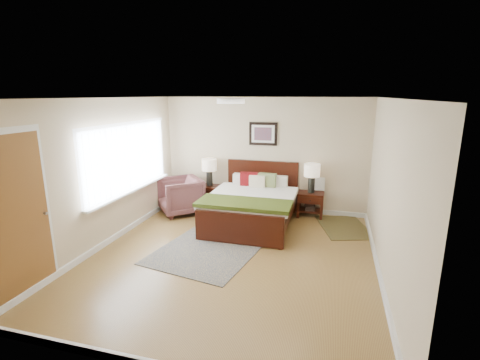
# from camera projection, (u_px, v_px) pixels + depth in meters

# --- Properties ---
(floor) EXTENTS (5.00, 5.00, 0.00)m
(floor) POSITION_uv_depth(u_px,v_px,m) (232.00, 256.00, 5.62)
(floor) COLOR olive
(floor) RESTS_ON ground
(back_wall) EXTENTS (4.50, 0.04, 2.50)m
(back_wall) POSITION_uv_depth(u_px,v_px,m) (264.00, 155.00, 7.67)
(back_wall) COLOR #BFAF8B
(back_wall) RESTS_ON ground
(front_wall) EXTENTS (4.50, 0.04, 2.50)m
(front_wall) POSITION_uv_depth(u_px,v_px,m) (148.00, 250.00, 2.98)
(front_wall) COLOR #BFAF8B
(front_wall) RESTS_ON ground
(left_wall) EXTENTS (0.04, 5.00, 2.50)m
(left_wall) POSITION_uv_depth(u_px,v_px,m) (105.00, 173.00, 5.90)
(left_wall) COLOR #BFAF8B
(left_wall) RESTS_ON ground
(right_wall) EXTENTS (0.04, 5.00, 2.50)m
(right_wall) POSITION_uv_depth(u_px,v_px,m) (389.00, 192.00, 4.75)
(right_wall) COLOR #BFAF8B
(right_wall) RESTS_ON ground
(ceiling) EXTENTS (4.50, 5.00, 0.02)m
(ceiling) POSITION_uv_depth(u_px,v_px,m) (231.00, 98.00, 5.02)
(ceiling) COLOR white
(ceiling) RESTS_ON back_wall
(window) EXTENTS (0.11, 2.72, 1.32)m
(window) POSITION_uv_depth(u_px,v_px,m) (130.00, 159.00, 6.51)
(window) COLOR silver
(window) RESTS_ON left_wall
(door) EXTENTS (0.06, 1.00, 2.18)m
(door) POSITION_uv_depth(u_px,v_px,m) (19.00, 217.00, 4.30)
(door) COLOR silver
(door) RESTS_ON ground
(ceil_fixture) EXTENTS (0.44, 0.44, 0.08)m
(ceil_fixture) POSITION_uv_depth(u_px,v_px,m) (231.00, 101.00, 5.03)
(ceil_fixture) COLOR white
(ceil_fixture) RESTS_ON ceiling
(bed) EXTENTS (1.70, 2.06, 1.11)m
(bed) POSITION_uv_depth(u_px,v_px,m) (252.00, 200.00, 6.90)
(bed) COLOR #321207
(bed) RESTS_ON ground
(wall_art) EXTENTS (0.62, 0.05, 0.50)m
(wall_art) POSITION_uv_depth(u_px,v_px,m) (263.00, 134.00, 7.53)
(wall_art) COLOR black
(wall_art) RESTS_ON back_wall
(nightstand_left) EXTENTS (0.44, 0.40, 0.53)m
(nightstand_left) POSITION_uv_depth(u_px,v_px,m) (209.00, 191.00, 7.94)
(nightstand_left) COLOR #321207
(nightstand_left) RESTS_ON ground
(nightstand_right) EXTENTS (0.54, 0.40, 0.53)m
(nightstand_right) POSITION_uv_depth(u_px,v_px,m) (310.00, 202.00, 7.39)
(nightstand_right) COLOR #321207
(nightstand_right) RESTS_ON ground
(lamp_left) EXTENTS (0.33, 0.33, 0.61)m
(lamp_left) POSITION_uv_depth(u_px,v_px,m) (209.00, 167.00, 7.83)
(lamp_left) COLOR black
(lamp_left) RESTS_ON nightstand_left
(lamp_right) EXTENTS (0.33, 0.33, 0.61)m
(lamp_right) POSITION_uv_depth(u_px,v_px,m) (312.00, 173.00, 7.25)
(lamp_right) COLOR black
(lamp_right) RESTS_ON nightstand_right
(armchair) EXTENTS (1.21, 1.21, 0.79)m
(armchair) POSITION_uv_depth(u_px,v_px,m) (180.00, 196.00, 7.60)
(armchair) COLOR brown
(armchair) RESTS_ON ground
(rug_persian) EXTENTS (1.92, 2.43, 0.01)m
(rug_persian) POSITION_uv_depth(u_px,v_px,m) (213.00, 246.00, 5.99)
(rug_persian) COLOR #0B1B3A
(rug_persian) RESTS_ON ground
(rug_navy) EXTENTS (1.19, 1.48, 0.01)m
(rug_navy) POSITION_uv_depth(u_px,v_px,m) (344.00, 227.00, 6.86)
(rug_navy) COLOR black
(rug_navy) RESTS_ON ground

